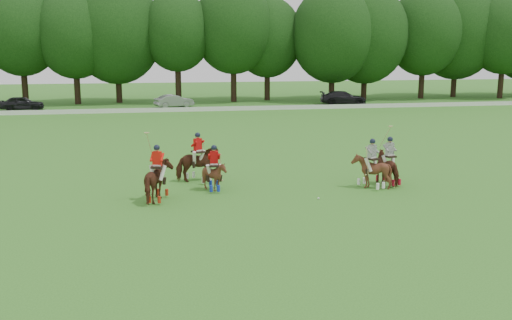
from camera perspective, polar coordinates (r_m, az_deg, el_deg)
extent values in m
plane|color=#337120|center=(21.67, -0.63, -5.83)|extent=(180.00, 180.00, 0.00)
cylinder|color=black|center=(70.80, -22.14, 7.16)|extent=(0.70, 0.70, 4.98)
ellipsoid|color=black|center=(70.73, -22.48, 11.84)|extent=(8.80, 8.80, 10.12)
cylinder|color=black|center=(69.49, -17.47, 7.27)|extent=(0.70, 0.70, 4.64)
ellipsoid|color=black|center=(69.40, -17.74, 11.90)|extent=(8.80, 8.80, 10.13)
cylinder|color=black|center=(70.14, -13.57, 7.36)|extent=(0.70, 0.70, 4.31)
ellipsoid|color=black|center=(70.05, -13.80, 12.39)|extent=(10.67, 10.67, 12.27)
cylinder|color=black|center=(68.61, -7.78, 7.88)|extent=(0.70, 0.70, 5.24)
ellipsoid|color=black|center=(68.54, -7.91, 12.59)|extent=(8.06, 8.06, 9.26)
cylinder|color=black|center=(69.52, -2.25, 7.99)|extent=(0.70, 0.70, 5.19)
ellipsoid|color=black|center=(69.47, -2.29, 13.06)|extent=(9.50, 9.50, 10.92)
cylinder|color=black|center=(71.68, 1.13, 7.81)|extent=(0.70, 0.70, 4.48)
ellipsoid|color=black|center=(71.58, 1.14, 12.18)|extent=(8.60, 8.60, 9.89)
cylinder|color=black|center=(70.92, 7.57, 7.57)|extent=(0.70, 0.70, 4.21)
ellipsoid|color=black|center=(70.82, 7.69, 12.34)|extent=(10.11, 10.11, 11.63)
cylinder|color=black|center=(73.79, 10.75, 7.55)|extent=(0.70, 0.70, 4.07)
ellipsoid|color=black|center=(73.68, 10.92, 12.18)|extent=(10.46, 10.46, 12.03)
cylinder|color=black|center=(77.19, 16.23, 7.72)|extent=(0.70, 0.70, 4.79)
ellipsoid|color=black|center=(77.12, 16.47, 12.13)|extent=(9.47, 9.47, 10.89)
cylinder|color=black|center=(81.13, 19.18, 7.57)|extent=(0.70, 0.70, 4.44)
ellipsoid|color=black|center=(81.06, 19.47, 12.00)|extent=(10.84, 10.84, 12.47)
cylinder|color=black|center=(80.96, 23.30, 7.42)|extent=(0.70, 0.70, 4.86)
ellipsoid|color=black|center=(80.89, 23.62, 11.51)|extent=(8.94, 8.94, 10.28)
cube|color=white|center=(58.85, -7.16, 5.04)|extent=(120.00, 0.10, 0.44)
imported|color=black|center=(64.48, -22.35, 5.28)|extent=(4.41, 1.95, 1.47)
imported|color=gray|center=(63.23, -8.20, 5.86)|extent=(4.48, 2.82, 1.39)
imported|color=black|center=(66.94, 8.71, 6.18)|extent=(5.51, 2.91, 1.52)
imported|color=#512615|center=(24.21, -9.79, -2.11)|extent=(1.44, 2.19, 1.70)
cube|color=black|center=(24.08, -9.84, -0.66)|extent=(0.58, 0.66, 0.08)
cylinder|color=tan|center=(23.99, -10.60, 1.51)|extent=(0.24, 0.75, 1.08)
imported|color=#512615|center=(27.44, -5.81, -0.45)|extent=(2.20, 2.14, 1.70)
cube|color=black|center=(27.32, -5.83, 0.83)|extent=(0.68, 0.71, 0.08)
cylinder|color=tan|center=(27.52, -5.34, 0.75)|extent=(0.14, 0.19, 1.29)
imported|color=#512615|center=(25.69, -4.19, -1.61)|extent=(1.19, 1.31, 1.35)
cube|color=black|center=(25.59, -4.21, -0.54)|extent=(0.49, 0.60, 0.08)
cylinder|color=tan|center=(25.61, -3.54, -0.70)|extent=(0.05, 0.21, 1.29)
imported|color=#512615|center=(27.49, 13.14, -0.80)|extent=(1.31, 2.01, 1.57)
cube|color=black|center=(27.38, 13.19, 0.37)|extent=(0.57, 0.66, 0.08)
cylinder|color=tan|center=(27.04, 12.78, 2.24)|extent=(0.23, 0.75, 1.08)
imported|color=#512615|center=(26.61, 11.46, -1.10)|extent=(1.78, 1.85, 1.59)
cube|color=black|center=(26.50, 11.51, 0.13)|extent=(0.64, 0.70, 0.08)
cylinder|color=tan|center=(26.30, 11.06, -0.11)|extent=(0.12, 0.20, 1.29)
sphere|color=white|center=(24.44, 6.27, -3.83)|extent=(0.09, 0.09, 0.09)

